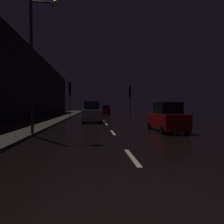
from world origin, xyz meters
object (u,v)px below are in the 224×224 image
Objects in this scene: car_parked_right_near at (167,118)px; streetlamp_overhead at (39,47)px; car_distant_taillights at (106,110)px; traffic_light_far_right at (130,95)px; car_approaching_headlights at (92,113)px; traffic_light_far_left at (70,92)px.

streetlamp_overhead is at bearing 98.85° from car_parked_right_near.
car_parked_right_near is (2.35, -27.16, 0.01)m from car_distant_taillights.
traffic_light_far_right is 17.26m from car_parked_right_near.
streetlamp_overhead is 10.96m from car_approaching_headlights.
traffic_light_far_right reaches higher than car_parked_right_near.
car_parked_right_near is at bearing 2.44° from traffic_light_far_right.
car_approaching_headlights is (-6.03, -8.60, -2.54)m from traffic_light_far_right.
car_approaching_headlights is at bearing 33.91° from traffic_light_far_left.
traffic_light_far_left is 1.18× the size of car_approaching_headlights.
streetlamp_overhead is 9.32m from car_parked_right_near.
car_distant_taillights is at bearing -157.60° from traffic_light_far_right.
car_approaching_headlights is 1.14× the size of car_distant_taillights.
traffic_light_far_right is 1.23× the size of car_parked_right_near.
car_approaching_headlights reaches higher than car_distant_taillights.
traffic_light_far_left is at bearing 28.52° from car_parked_right_near.
traffic_light_far_right is 9.37m from traffic_light_far_left.
car_parked_right_near is (8.44, -15.54, -2.95)m from traffic_light_far_left.
streetlamp_overhead reaches higher than traffic_light_far_right.
traffic_light_far_left is 1.33× the size of car_parked_right_near.
traffic_light_far_right is at bearing -162.72° from car_distant_taillights.
streetlamp_overhead reaches higher than car_parked_right_near.
car_distant_taillights is (-3.15, 10.12, -2.67)m from traffic_light_far_right.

